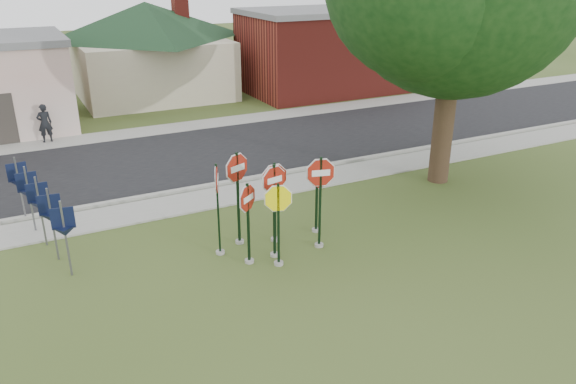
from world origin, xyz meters
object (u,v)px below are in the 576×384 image
stop_sign_center (274,199)px  stop_sign_yellow (278,215)px  pedestrian (45,123)px  stop_sign_left (248,214)px

stop_sign_center → stop_sign_yellow: bearing=-103.5°
stop_sign_center → stop_sign_yellow: size_ratio=1.14×
stop_sign_center → pedestrian: stop_sign_center is taller
stop_sign_center → pedestrian: bearing=107.9°
stop_sign_yellow → stop_sign_left: (-0.63, 0.44, -0.02)m
pedestrian → stop_sign_yellow: bearing=101.8°
stop_sign_center → pedestrian: size_ratio=1.61×
stop_sign_left → stop_sign_yellow: bearing=-35.3°
stop_sign_yellow → stop_sign_left: bearing=144.7°
stop_sign_yellow → pedestrian: bearing=107.0°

